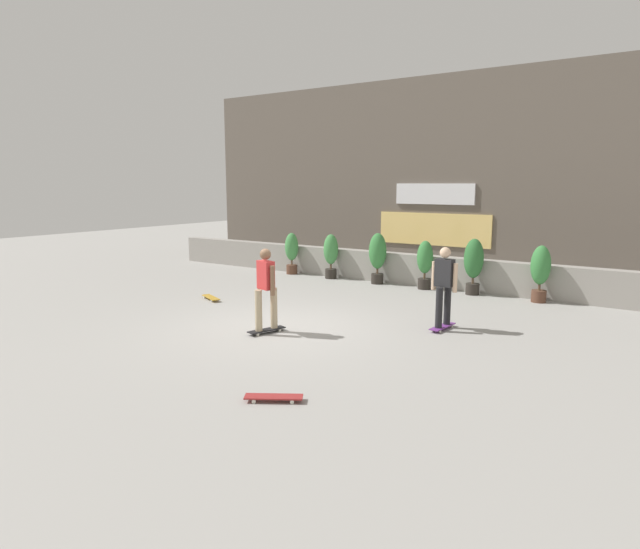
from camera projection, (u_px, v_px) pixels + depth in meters
ground_plane at (280, 327)px, 11.31m from camera, size 48.00×48.00×0.00m
planter_wall at (405, 269)px, 16.14m from camera, size 18.00×0.40×0.90m
building_backdrop at (456, 175)px, 18.94m from camera, size 20.00×2.08×6.50m
potted_plant_0 at (292, 251)px, 17.84m from camera, size 0.44×0.44×1.35m
potted_plant_1 at (331, 253)px, 16.99m from camera, size 0.46×0.46×1.39m
potted_plant_2 at (378, 254)px, 16.07m from camera, size 0.52×0.52×1.51m
potted_plant_3 at (425, 262)px, 15.26m from camera, size 0.45×0.45×1.37m
potted_plant_4 at (474, 262)px, 14.48m from camera, size 0.52×0.52×1.51m
potted_plant_5 at (540, 270)px, 13.55m from camera, size 0.48×0.48×1.43m
skater_far_left at (444, 284)px, 10.96m from camera, size 0.56×0.82×1.70m
skater_by_wall_right at (266, 287)px, 10.70m from camera, size 0.54×0.82×1.70m
skateboard_near_camera at (211, 297)px, 13.94m from camera, size 0.81×0.51×0.08m
skateboard_aside at (274, 397)px, 7.44m from camera, size 0.79×0.59×0.08m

